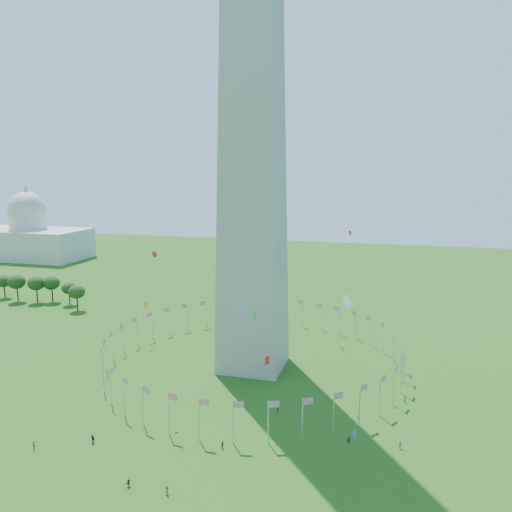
# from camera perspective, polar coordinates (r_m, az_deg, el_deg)

# --- Properties ---
(ground) EXTENTS (600.00, 600.00, 0.00)m
(ground) POSITION_cam_1_polar(r_m,az_deg,el_deg) (99.92, -8.78, -22.82)
(ground) COLOR #1E4C11
(ground) RESTS_ON ground
(washington_monument) EXTENTS (16.80, 16.80, 169.00)m
(washington_monument) POSITION_cam_1_polar(r_m,az_deg,el_deg) (134.94, -0.37, 22.98)
(washington_monument) COLOR #A7A294
(washington_monument) RESTS_ON ground
(flag_ring) EXTENTS (80.24, 80.24, 9.00)m
(flag_ring) POSITION_cam_1_polar(r_m,az_deg,el_deg) (140.23, -0.33, -10.75)
(flag_ring) COLOR silver
(flag_ring) RESTS_ON ground
(capitol_building) EXTENTS (70.00, 35.00, 46.00)m
(capitol_building) POSITION_cam_1_polar(r_m,az_deg,el_deg) (336.44, -24.61, 3.64)
(capitol_building) COLOR beige
(capitol_building) RESTS_ON ground
(crowd) EXTENTS (107.16, 57.78, 2.03)m
(crowd) POSITION_cam_1_polar(r_m,az_deg,el_deg) (95.18, -5.14, -23.95)
(crowd) COLOR gray
(crowd) RESTS_ON ground
(kites_aloft) EXTENTS (111.66, 65.07, 28.08)m
(kites_aloft) POSITION_cam_1_polar(r_m,az_deg,el_deg) (112.46, 0.54, -7.65)
(kites_aloft) COLOR orange
(kites_aloft) RESTS_ON ground
(tree_line_west) EXTENTS (54.94, 15.35, 11.07)m
(tree_line_west) POSITION_cam_1_polar(r_m,az_deg,el_deg) (224.74, -24.35, -3.58)
(tree_line_west) COLOR #2A531B
(tree_line_west) RESTS_ON ground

